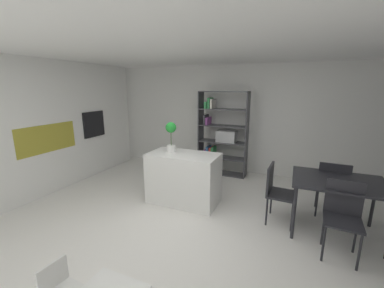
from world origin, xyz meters
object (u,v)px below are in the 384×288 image
(built_in_oven, at_px, (94,124))
(dining_table, at_px, (338,186))
(kitchen_island, at_px, (184,178))
(potted_plant_on_island, at_px, (171,134))
(dining_chair_near, at_px, (343,212))
(dining_chair_island_side, at_px, (276,188))
(open_bookshelf, at_px, (221,135))
(dining_chair_far, at_px, (332,185))

(built_in_oven, height_order, dining_table, built_in_oven)
(kitchen_island, distance_m, potted_plant_on_island, 0.82)
(dining_chair_near, bearing_deg, dining_chair_island_side, 153.24)
(dining_chair_near, bearing_deg, open_bookshelf, 138.75)
(kitchen_island, xyz_separation_m, open_bookshelf, (0.17, 1.70, 0.50))
(kitchen_island, distance_m, dining_table, 2.39)
(potted_plant_on_island, height_order, dining_chair_far, potted_plant_on_island)
(kitchen_island, xyz_separation_m, dining_chair_far, (2.37, 0.44, 0.10))
(built_in_oven, height_order, dining_chair_island_side, built_in_oven)
(open_bookshelf, xyz_separation_m, dining_chair_far, (2.20, -1.27, -0.40))
(built_in_oven, xyz_separation_m, dining_chair_near, (4.89, -1.02, -0.65))
(dining_chair_near, bearing_deg, dining_chair_far, 94.39)
(potted_plant_on_island, height_order, dining_table, potted_plant_on_island)
(dining_chair_far, height_order, dining_chair_island_side, dining_chair_far)
(dining_chair_near, bearing_deg, kitchen_island, 171.74)
(potted_plant_on_island, xyz_separation_m, dining_table, (2.63, -0.07, -0.51))
(potted_plant_on_island, distance_m, dining_chair_near, 2.77)
(open_bookshelf, relative_size, dining_chair_near, 2.09)
(dining_table, height_order, dining_chair_near, dining_chair_near)
(dining_chair_island_side, xyz_separation_m, dining_chair_near, (0.81, -0.48, 0.02))
(built_in_oven, xyz_separation_m, dining_table, (4.89, -0.54, -0.49))
(dining_chair_far, bearing_deg, open_bookshelf, -27.30)
(open_bookshelf, height_order, dining_chair_island_side, open_bookshelf)
(dining_chair_island_side, distance_m, dining_chair_near, 0.94)
(open_bookshelf, relative_size, dining_chair_far, 2.12)
(built_in_oven, bearing_deg, kitchen_island, -11.44)
(open_bookshelf, bearing_deg, dining_chair_far, -29.97)
(open_bookshelf, xyz_separation_m, dining_chair_near, (2.21, -2.21, -0.39))
(built_in_oven, xyz_separation_m, kitchen_island, (2.52, -0.51, -0.76))
(open_bookshelf, distance_m, dining_table, 2.82)
(open_bookshelf, bearing_deg, built_in_oven, -156.02)
(dining_table, bearing_deg, open_bookshelf, 141.74)
(open_bookshelf, distance_m, dining_chair_near, 3.15)
(dining_table, xyz_separation_m, dining_chair_near, (0.01, -0.47, -0.15))
(dining_table, bearing_deg, kitchen_island, 179.17)
(potted_plant_on_island, bearing_deg, built_in_oven, 168.20)
(built_in_oven, distance_m, dining_chair_near, 5.04)
(kitchen_island, distance_m, dining_chair_near, 2.43)
(dining_chair_island_side, bearing_deg, potted_plant_on_island, 91.58)
(open_bookshelf, relative_size, dining_table, 1.65)
(dining_table, bearing_deg, dining_chair_island_side, 179.57)
(kitchen_island, bearing_deg, dining_chair_far, 10.42)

